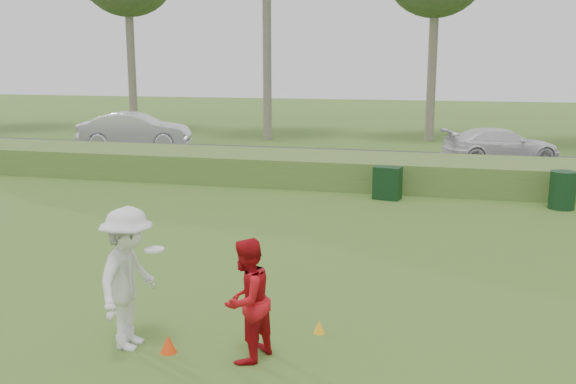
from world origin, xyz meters
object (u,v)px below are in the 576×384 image
(utility_cabinet, at_px, (387,183))
(cone_orange, at_px, (168,344))
(player_red, at_px, (246,300))
(trash_bin, at_px, (562,190))
(car_mid, at_px, (135,130))
(cone_yellow, at_px, (319,327))
(player_white, at_px, (129,278))
(car_right, at_px, (501,145))

(utility_cabinet, bearing_deg, cone_orange, -88.33)
(player_red, height_order, utility_cabinet, player_red)
(trash_bin, relative_size, car_mid, 0.21)
(cone_orange, distance_m, cone_yellow, 2.18)
(cone_orange, height_order, cone_yellow, cone_orange)
(player_white, height_order, trash_bin, player_white)
(utility_cabinet, height_order, car_right, car_right)
(cone_yellow, distance_m, trash_bin, 10.65)
(player_white, xyz_separation_m, player_red, (1.67, 0.03, -0.16))
(cone_yellow, height_order, trash_bin, trash_bin)
(player_red, bearing_deg, player_white, -71.82)
(player_red, distance_m, car_right, 19.11)
(cone_yellow, distance_m, car_mid, 21.36)
(cone_yellow, bearing_deg, utility_cabinet, 90.09)
(cone_orange, height_order, utility_cabinet, utility_cabinet)
(utility_cabinet, height_order, car_mid, car_mid)
(cone_orange, relative_size, cone_yellow, 1.28)
(utility_cabinet, relative_size, car_right, 0.21)
(cone_yellow, xyz_separation_m, car_right, (3.57, 17.55, 0.61))
(player_red, height_order, cone_yellow, player_red)
(cone_orange, xyz_separation_m, cone_yellow, (1.85, 1.14, -0.03))
(player_red, xyz_separation_m, trash_bin, (5.41, 10.63, -0.32))
(player_white, relative_size, trash_bin, 1.94)
(cone_orange, xyz_separation_m, car_right, (5.43, 18.69, 0.59))
(utility_cabinet, relative_size, trash_bin, 0.92)
(player_white, height_order, cone_yellow, player_white)
(player_red, bearing_deg, car_mid, -131.30)
(player_white, relative_size, utility_cabinet, 2.10)
(cone_orange, relative_size, car_mid, 0.05)
(cone_yellow, bearing_deg, player_red, -125.42)
(utility_cabinet, bearing_deg, cone_yellow, -78.55)
(player_red, height_order, car_right, player_red)
(cone_yellow, xyz_separation_m, trash_bin, (4.66, 9.57, 0.41))
(player_white, height_order, utility_cabinet, player_white)
(cone_yellow, height_order, utility_cabinet, utility_cabinet)
(utility_cabinet, bearing_deg, trash_bin, 10.61)
(player_white, bearing_deg, utility_cabinet, -13.51)
(player_red, xyz_separation_m, car_right, (4.33, 18.61, -0.12))
(player_white, relative_size, car_mid, 0.41)
(player_white, relative_size, cone_yellow, 10.24)
(cone_yellow, relative_size, car_right, 0.04)
(player_red, distance_m, trash_bin, 11.94)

